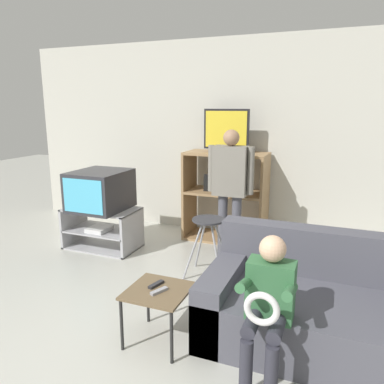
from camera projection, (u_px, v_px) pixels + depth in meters
The scene contains 12 objects.
wall_back at pixel (237, 140), 4.98m from camera, with size 6.40×0.06×2.60m.
tv_stand at pixel (102, 228), 4.66m from camera, with size 0.90×0.51×0.50m.
television_main at pixel (100, 190), 4.53m from camera, with size 0.61×0.68×0.47m.
media_shelf at pixel (225, 196), 4.87m from camera, with size 1.05×0.49×1.16m.
television_flat at pixel (226, 132), 4.69m from camera, with size 0.58×0.20×0.54m.
folding_stool at pixel (208, 230), 3.81m from camera, with size 0.44×0.37×0.63m.
snack_table at pixel (158, 296), 2.76m from camera, with size 0.44×0.44×0.42m.
remote_control_black at pixel (156, 284), 2.81m from camera, with size 0.04×0.14×0.02m, color #232328.
remote_control_white at pixel (159, 291), 2.71m from camera, with size 0.04×0.14×0.02m, color gray.
couch at pixel (316, 309), 2.79m from camera, with size 1.63×0.94×0.79m.
person_standing_adult at pixel (230, 182), 4.23m from camera, with size 0.53×0.20×1.49m.
person_seated_child at pixel (268, 300), 2.33m from camera, with size 0.33×0.43×0.95m.
Camera 1 is at (1.30, -1.57, 1.74)m, focal length 35.00 mm.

